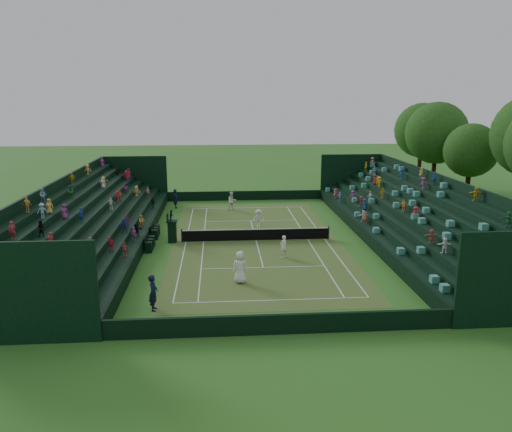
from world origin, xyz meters
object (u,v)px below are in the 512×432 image
object	(u,v)px
player_near_west	(240,267)
tennis_net	(256,234)
umpire_chair	(172,228)
player_far_east	(259,219)
player_far_west	(232,201)
player_near_east	(283,247)

from	to	relation	value
player_near_west	tennis_net	bearing A→B (deg)	-86.01
umpire_chair	player_near_west	distance (m)	10.35
player_far_east	player_far_west	bearing A→B (deg)	102.70
umpire_chair	player_near_east	world-z (taller)	umpire_chair
player_far_west	player_far_east	distance (m)	7.37
player_near_west	player_far_west	size ratio (longest dim) A/B	1.07
player_near_west	umpire_chair	bearing A→B (deg)	-47.45
tennis_net	umpire_chair	size ratio (longest dim) A/B	4.54
player_near_east	player_far_east	world-z (taller)	player_far_east
player_near_west	player_far_east	xyz separation A→B (m)	(2.18, 12.92, -0.17)
tennis_net	player_near_east	size ratio (longest dim) A/B	7.23
player_near_west	player_far_east	size ratio (longest dim) A/B	1.21
tennis_net	player_far_east	bearing A→B (deg)	82.32
player_near_east	player_far_west	size ratio (longest dim) A/B	0.87
player_near_east	player_far_east	xyz separation A→B (m)	(-1.08, 8.26, 0.02)
tennis_net	player_far_west	world-z (taller)	player_far_west
player_near_east	player_far_east	distance (m)	8.33
tennis_net	player_near_west	distance (m)	9.18
player_near_west	player_near_east	world-z (taller)	player_near_west
player_near_west	player_near_east	xyz separation A→B (m)	(3.26, 4.65, -0.19)
tennis_net	umpire_chair	distance (m)	6.56
tennis_net	player_far_east	xyz separation A→B (m)	(0.53, 3.90, 0.30)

